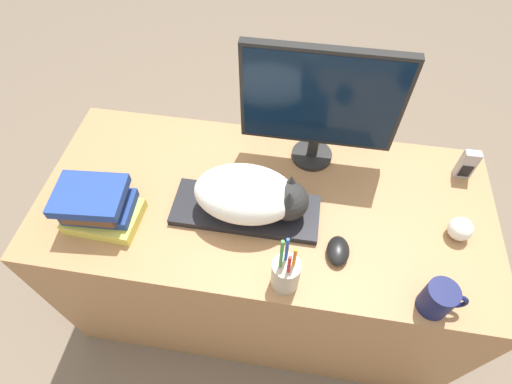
% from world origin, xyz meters
% --- Properties ---
extents(ground_plane, '(12.00, 12.00, 0.00)m').
position_xyz_m(ground_plane, '(0.00, 0.00, 0.00)').
color(ground_plane, '#6B5B4C').
extents(desk, '(1.47, 0.66, 0.73)m').
position_xyz_m(desk, '(0.00, 0.33, 0.37)').
color(desk, '#9E7047').
rests_on(desk, ground_plane).
extents(keyboard, '(0.46, 0.17, 0.02)m').
position_xyz_m(keyboard, '(-0.05, 0.28, 0.75)').
color(keyboard, black).
rests_on(keyboard, desk).
extents(cat, '(0.34, 0.20, 0.15)m').
position_xyz_m(cat, '(-0.03, 0.28, 0.83)').
color(cat, white).
rests_on(cat, keyboard).
extents(monitor, '(0.49, 0.14, 0.43)m').
position_xyz_m(monitor, '(0.13, 0.54, 0.98)').
color(monitor, black).
rests_on(monitor, desk).
extents(computer_mouse, '(0.07, 0.10, 0.04)m').
position_xyz_m(computer_mouse, '(0.24, 0.18, 0.75)').
color(computer_mouse, black).
rests_on(computer_mouse, desk).
extents(coffee_mug, '(0.12, 0.08, 0.10)m').
position_xyz_m(coffee_mug, '(0.50, 0.06, 0.79)').
color(coffee_mug, '#141947').
rests_on(coffee_mug, desk).
extents(pen_cup, '(0.08, 0.08, 0.24)m').
position_xyz_m(pen_cup, '(0.10, 0.06, 0.79)').
color(pen_cup, '#B2A893').
rests_on(pen_cup, desk).
extents(baseball, '(0.07, 0.07, 0.07)m').
position_xyz_m(baseball, '(0.59, 0.30, 0.77)').
color(baseball, silver).
rests_on(baseball, desk).
extents(phone, '(0.05, 0.03, 0.11)m').
position_xyz_m(phone, '(0.64, 0.54, 0.79)').
color(phone, '#99999E').
rests_on(phone, desk).
extents(book_stack, '(0.24, 0.18, 0.13)m').
position_xyz_m(book_stack, '(-0.49, 0.19, 0.80)').
color(book_stack, '#CCC14C').
rests_on(book_stack, desk).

